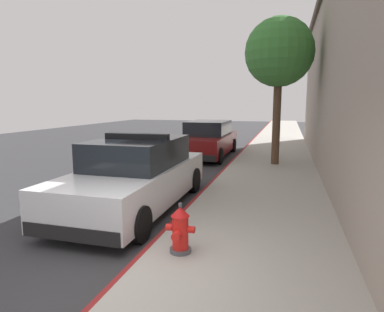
{
  "coord_description": "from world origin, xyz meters",
  "views": [
    {
      "loc": [
        1.96,
        -3.57,
        2.35
      ],
      "look_at": [
        -0.37,
        4.57,
        1.0
      ],
      "focal_mm": 31.19,
      "sensor_mm": 36.0,
      "label": 1
    }
  ],
  "objects": [
    {
      "name": "street_tree",
      "position": [
        1.57,
        8.81,
        4.05
      ],
      "size": [
        2.39,
        2.39,
        5.15
      ],
      "color": "brown",
      "rests_on": "sidewalk_pavement"
    },
    {
      "name": "sidewalk_pavement",
      "position": [
        1.49,
        10.0,
        0.07
      ],
      "size": [
        2.98,
        60.0,
        0.15
      ],
      "primitive_type": "cube",
      "color": "#ADA89E",
      "rests_on": "ground"
    },
    {
      "name": "fire_hydrant",
      "position": [
        0.5,
        0.9,
        0.5
      ],
      "size": [
        0.44,
        0.4,
        0.76
      ],
      "color": "#4C4C51",
      "rests_on": "sidewalk_pavement"
    },
    {
      "name": "ground_plane",
      "position": [
        -4.51,
        10.0,
        -0.1
      ],
      "size": [
        29.28,
        60.0,
        0.2
      ],
      "primitive_type": "cube",
      "color": "#353538"
    },
    {
      "name": "police_cruiser",
      "position": [
        -1.24,
        3.11,
        0.74
      ],
      "size": [
        1.94,
        4.84,
        1.68
      ],
      "color": "white",
      "rests_on": "ground"
    },
    {
      "name": "parked_car_silver_ahead",
      "position": [
        -1.4,
        10.72,
        0.74
      ],
      "size": [
        1.94,
        4.84,
        1.56
      ],
      "color": "maroon",
      "rests_on": "ground"
    },
    {
      "name": "curb_painted_edge",
      "position": [
        -0.04,
        10.0,
        0.07
      ],
      "size": [
        0.08,
        60.0,
        0.15
      ],
      "primitive_type": "cube",
      "color": "maroon",
      "rests_on": "ground"
    }
  ]
}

